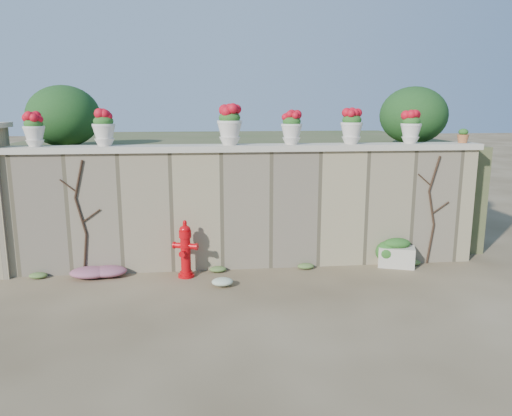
{
  "coord_description": "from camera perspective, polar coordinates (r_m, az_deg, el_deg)",
  "views": [
    {
      "loc": [
        -0.72,
        -6.49,
        2.76
      ],
      "look_at": [
        0.13,
        1.4,
        1.11
      ],
      "focal_mm": 35.0,
      "sensor_mm": 36.0,
      "label": 1
    }
  ],
  "objects": [
    {
      "name": "urn_pot_0",
      "position": [
        8.71,
        -24.04,
        8.12
      ],
      "size": [
        0.33,
        0.33,
        0.52
      ],
      "color": "beige",
      "rests_on": "wall_cap"
    },
    {
      "name": "ground",
      "position": [
        7.09,
        0.15,
        -11.13
      ],
      "size": [
        80.0,
        80.0,
        0.0
      ],
      "primitive_type": "plane",
      "color": "brown",
      "rests_on": "ground"
    },
    {
      "name": "vine_left",
      "position": [
        8.49,
        -19.32,
        -0.93
      ],
      "size": [
        0.6,
        0.04,
        1.91
      ],
      "color": "black",
      "rests_on": "ground"
    },
    {
      "name": "planter_box",
      "position": [
        9.0,
        15.75,
        -5.01
      ],
      "size": [
        0.69,
        0.53,
        0.5
      ],
      "rotation": [
        0.0,
        0.0,
        -0.34
      ],
      "color": "beige",
      "rests_on": "ground"
    },
    {
      "name": "back_shrub_left",
      "position": [
        9.81,
        -21.13,
        9.77
      ],
      "size": [
        1.3,
        1.3,
        1.1
      ],
      "primitive_type": "ellipsoid",
      "color": "#143814",
      "rests_on": "raised_fill"
    },
    {
      "name": "vine_right",
      "position": [
        9.16,
        19.49,
        -0.05
      ],
      "size": [
        0.6,
        0.04,
        1.91
      ],
      "color": "black",
      "rests_on": "ground"
    },
    {
      "name": "magenta_clump",
      "position": [
        8.53,
        -17.51,
        -6.87
      ],
      "size": [
        0.85,
        0.56,
        0.23
      ],
      "primitive_type": "ellipsoid",
      "color": "#CC2891",
      "rests_on": "ground"
    },
    {
      "name": "urn_pot_1",
      "position": [
        8.45,
        -17.0,
        8.7
      ],
      "size": [
        0.37,
        0.37,
        0.57
      ],
      "color": "beige",
      "rests_on": "wall_cap"
    },
    {
      "name": "stone_wall",
      "position": [
        8.51,
        -1.18,
        -0.17
      ],
      "size": [
        8.0,
        0.4,
        2.0
      ],
      "primitive_type": "cube",
      "color": "gray",
      "rests_on": "ground"
    },
    {
      "name": "raised_fill",
      "position": [
        11.65,
        -2.57,
        3.07
      ],
      "size": [
        9.0,
        6.0,
        2.0
      ],
      "primitive_type": "cube",
      "color": "#384C23",
      "rests_on": "ground"
    },
    {
      "name": "white_flowers",
      "position": [
        7.77,
        -3.88,
        -8.37
      ],
      "size": [
        0.5,
        0.4,
        0.18
      ],
      "primitive_type": "ellipsoid",
      "color": "white",
      "rests_on": "ground"
    },
    {
      "name": "urn_pot_3",
      "position": [
        8.44,
        4.09,
        9.11
      ],
      "size": [
        0.35,
        0.35,
        0.55
      ],
      "color": "beige",
      "rests_on": "wall_cap"
    },
    {
      "name": "green_shrub",
      "position": [
        9.0,
        14.77,
        -4.61
      ],
      "size": [
        0.6,
        0.54,
        0.57
      ],
      "primitive_type": "ellipsoid",
      "color": "#1E5119",
      "rests_on": "ground"
    },
    {
      "name": "urn_pot_5",
      "position": [
        9.04,
        17.29,
        8.77
      ],
      "size": [
        0.35,
        0.35,
        0.55
      ],
      "color": "beige",
      "rests_on": "wall_cap"
    },
    {
      "name": "back_shrub_right",
      "position": [
        10.35,
        17.55,
        10.07
      ],
      "size": [
        1.3,
        1.3,
        1.1
      ],
      "primitive_type": "ellipsoid",
      "color": "#143814",
      "rests_on": "raised_fill"
    },
    {
      "name": "urn_pot_2",
      "position": [
        8.31,
        -3.03,
        9.4
      ],
      "size": [
        0.41,
        0.41,
        0.64
      ],
      "color": "beige",
      "rests_on": "wall_cap"
    },
    {
      "name": "fire_hydrant",
      "position": [
        8.15,
        -8.07,
        -4.65
      ],
      "size": [
        0.41,
        0.29,
        0.94
      ],
      "rotation": [
        0.0,
        0.0,
        -0.35
      ],
      "color": "#BB070C",
      "rests_on": "ground"
    },
    {
      "name": "terracotta_pot",
      "position": [
        9.46,
        22.58,
        7.55
      ],
      "size": [
        0.2,
        0.2,
        0.24
      ],
      "color": "#A65C32",
      "rests_on": "wall_cap"
    },
    {
      "name": "wall_cap",
      "position": [
        8.36,
        -1.22,
        6.89
      ],
      "size": [
        8.1,
        0.52,
        0.1
      ],
      "primitive_type": "cube",
      "color": "beige",
      "rests_on": "stone_wall"
    },
    {
      "name": "urn_pot_4",
      "position": [
        8.68,
        10.87,
        9.11
      ],
      "size": [
        0.37,
        0.37,
        0.58
      ],
      "color": "beige",
      "rests_on": "wall_cap"
    }
  ]
}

